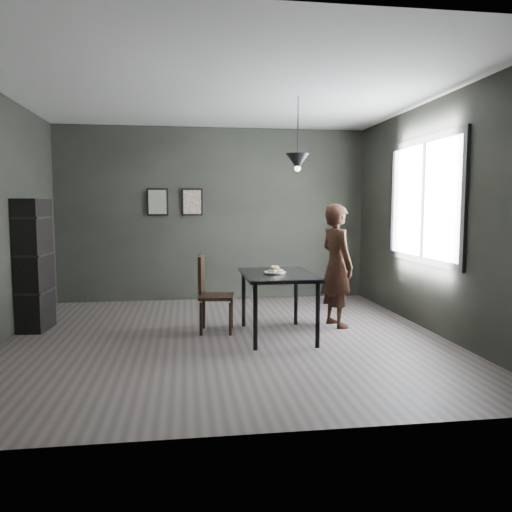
{
  "coord_description": "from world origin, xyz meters",
  "views": [
    {
      "loc": [
        -0.46,
        -5.68,
        1.52
      ],
      "look_at": [
        0.35,
        0.05,
        0.95
      ],
      "focal_mm": 35.0,
      "sensor_mm": 36.0,
      "label": 1
    }
  ],
  "objects": [
    {
      "name": "ground",
      "position": [
        0.0,
        0.0,
        0.0
      ],
      "size": [
        5.0,
        5.0,
        0.0
      ],
      "primitive_type": "plane",
      "color": "#3D3735",
      "rests_on": "ground"
    },
    {
      "name": "shelf_unit",
      "position": [
        -2.32,
        0.74,
        0.81
      ],
      "size": [
        0.35,
        0.56,
        1.62
      ],
      "primitive_type": "cube",
      "rotation": [
        0.0,
        0.0,
        -0.09
      ],
      "color": "black",
      "rests_on": "ground"
    },
    {
      "name": "donut_pile",
      "position": [
        0.56,
        -0.03,
        0.79
      ],
      "size": [
        0.19,
        0.18,
        0.08
      ],
      "rotation": [
        0.0,
        0.0,
        -0.3
      ],
      "color": "beige",
      "rests_on": "white_plate"
    },
    {
      "name": "wood_chair",
      "position": [
        -0.18,
        0.31,
        0.53
      ],
      "size": [
        0.46,
        0.46,
        0.94
      ],
      "rotation": [
        0.0,
        0.0,
        -0.14
      ],
      "color": "black",
      "rests_on": "ground"
    },
    {
      "name": "window_assembly",
      "position": [
        2.47,
        0.2,
        1.6
      ],
      "size": [
        0.04,
        1.96,
        1.56
      ],
      "color": "white",
      "rests_on": "ground"
    },
    {
      "name": "framed_print_right",
      "position": [
        -0.35,
        2.47,
        1.6
      ],
      "size": [
        0.34,
        0.04,
        0.44
      ],
      "color": "black",
      "rests_on": "ground"
    },
    {
      "name": "white_plate",
      "position": [
        0.56,
        -0.03,
        0.76
      ],
      "size": [
        0.23,
        0.23,
        0.01
      ],
      "primitive_type": "cylinder",
      "color": "silver",
      "rests_on": "cafe_table"
    },
    {
      "name": "back_wall",
      "position": [
        0.0,
        2.5,
        1.4
      ],
      "size": [
        5.0,
        0.1,
        2.8
      ],
      "primitive_type": "cube",
      "color": "black",
      "rests_on": "ground"
    },
    {
      "name": "cafe_table",
      "position": [
        0.6,
        0.0,
        0.67
      ],
      "size": [
        0.8,
        1.2,
        0.75
      ],
      "color": "black",
      "rests_on": "ground"
    },
    {
      "name": "woman",
      "position": [
        1.44,
        0.4,
        0.78
      ],
      "size": [
        0.51,
        0.65,
        1.56
      ],
      "primitive_type": "imported",
      "rotation": [
        0.0,
        0.0,
        1.82
      ],
      "color": "black",
      "rests_on": "ground"
    },
    {
      "name": "framed_print_left",
      "position": [
        -0.9,
        2.47,
        1.6
      ],
      "size": [
        0.34,
        0.04,
        0.44
      ],
      "color": "black",
      "rests_on": "ground"
    },
    {
      "name": "pendant_lamp",
      "position": [
        0.85,
        0.1,
        2.05
      ],
      "size": [
        0.28,
        0.28,
        0.86
      ],
      "color": "black",
      "rests_on": "ground"
    },
    {
      "name": "ceiling",
      "position": [
        0.0,
        0.0,
        2.8
      ],
      "size": [
        5.0,
        5.0,
        0.02
      ],
      "color": "silver",
      "rests_on": "ground"
    }
  ]
}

